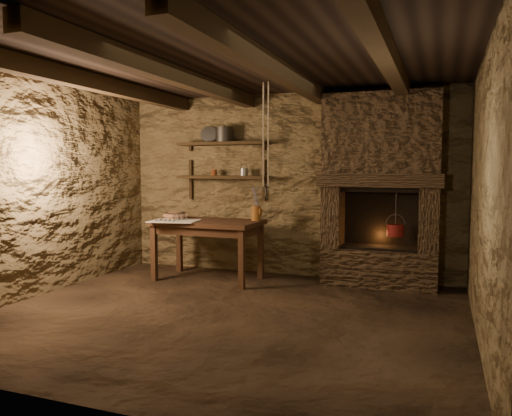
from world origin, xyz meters
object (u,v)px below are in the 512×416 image
at_px(wooden_bowl, 175,215).
at_px(red_pot, 395,229).
at_px(stoneware_jug, 256,206).
at_px(work_table, 208,248).
at_px(iron_stockpot, 224,135).

relative_size(wooden_bowl, red_pot, 0.58).
relative_size(stoneware_jug, red_pot, 0.79).
distance_m(work_table, iron_stockpot, 1.53).
relative_size(work_table, stoneware_jug, 3.17).
bearing_deg(wooden_bowl, work_table, -9.05).
height_order(stoneware_jug, iron_stockpot, iron_stockpot).
distance_m(wooden_bowl, red_pot, 2.81).
relative_size(wooden_bowl, iron_stockpot, 1.33).
relative_size(work_table, red_pot, 2.49).
distance_m(work_table, red_pot, 2.32).
xyz_separation_m(stoneware_jug, red_pot, (1.69, 0.19, -0.24)).
xyz_separation_m(stoneware_jug, iron_stockpot, (-0.57, 0.31, 0.92)).
xyz_separation_m(work_table, wooden_bowl, (-0.52, 0.08, 0.39)).
distance_m(stoneware_jug, iron_stockpot, 1.12).
bearing_deg(iron_stockpot, stoneware_jug, -28.48).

